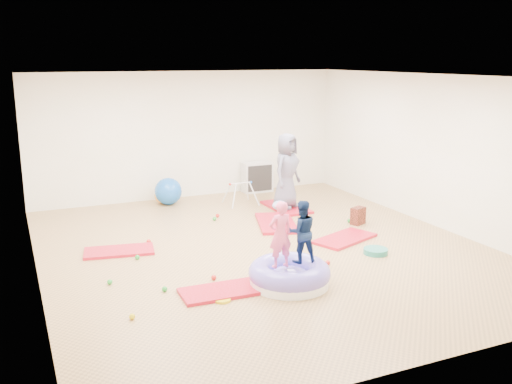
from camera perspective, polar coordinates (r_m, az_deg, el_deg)
name	(u,v)px	position (r m, az deg, el deg)	size (l,w,h in m)	color
room	(264,166)	(9.13, 0.76, 2.66)	(7.01, 8.01, 2.81)	tan
gym_mat_front_left	(223,291)	(7.80, -3.36, -9.86)	(1.13, 0.57, 0.05)	#CB244A
gym_mat_mid_left	(119,251)	(9.57, -13.53, -5.76)	(1.11, 0.55, 0.05)	#CB244A
gym_mat_center_back	(276,223)	(10.82, 2.04, -3.12)	(1.34, 0.67, 0.06)	#CB244A
gym_mat_right	(345,239)	(10.04, 8.85, -4.62)	(1.17, 0.58, 0.05)	#CB244A
gym_mat_rear_right	(286,207)	(11.97, 3.04, -1.52)	(1.25, 0.63, 0.05)	#CB244A
inflatable_cushion	(289,275)	(8.02, 3.36, -8.28)	(1.15, 1.15, 0.36)	white
child_pink	(280,231)	(7.74, 2.45, -3.92)	(0.34, 0.22, 0.93)	#F45987
child_navy	(301,228)	(7.95, 4.57, -3.63)	(0.44, 0.34, 0.90)	#0E2045
adult_caregiver	(287,171)	(11.70, 3.07, 2.14)	(0.75, 0.49, 1.54)	slate
infant	(281,205)	(11.61, 2.49, -1.33)	(0.34, 0.34, 0.20)	#ABC2FB
ball_pit_balls	(208,253)	(9.20, -4.86, -6.10)	(4.81, 3.89, 0.08)	red
exercise_ball_blue	(168,191)	(12.34, -8.77, 0.07)	(0.58, 0.58, 0.58)	blue
exercise_ball_orange	(163,195)	(12.47, -9.30, -0.33)	(0.36, 0.36, 0.36)	#FFAB2E
infant_play_gym	(241,190)	(12.15, -1.55, 0.20)	(0.65, 0.61, 0.49)	silver
cube_shelf	(257,177)	(13.36, 0.12, 1.51)	(0.70, 0.35, 0.70)	silver
balance_disc	(376,251)	(9.44, 11.88, -5.81)	(0.39, 0.39, 0.09)	#22796B
backpack	(358,216)	(10.97, 10.17, -2.36)	(0.28, 0.17, 0.33)	#9E3B25
yellow_toy	(222,300)	(7.56, -3.37, -10.72)	(0.22, 0.22, 0.03)	yellow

